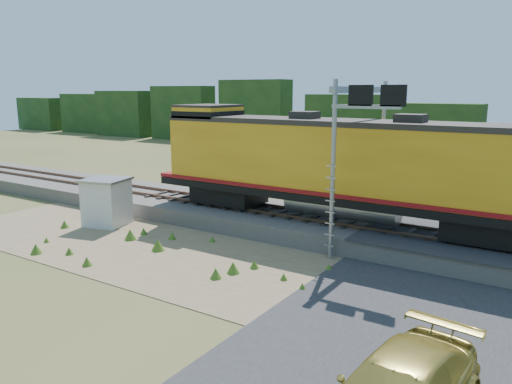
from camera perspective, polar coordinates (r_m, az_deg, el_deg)
The scene contains 10 objects.
ground at distance 19.28m, azimuth -3.85°, elevation -8.66°, with size 140.00×140.00×0.00m, color #475123.
ballast at distance 24.00m, azimuth 4.78°, elevation -3.59°, with size 70.00×5.00×0.80m, color slate.
rails at distance 23.87m, azimuth 4.80°, elevation -2.47°, with size 70.00×1.54×0.16m.
dirt_shoulder at distance 20.83m, azimuth -7.46°, elevation -7.13°, with size 26.00×8.00×0.03m, color #8C7754.
road at distance 16.99m, azimuth 17.46°, elevation -11.75°, with size 7.00×66.00×0.86m.
tree_line_north at distance 53.67m, azimuth 21.43°, elevation 6.96°, with size 130.00×3.00×6.50m.
weed_clumps at distance 21.53m, azimuth -11.21°, elevation -6.67°, with size 15.00×6.20×0.56m, color #446A1E, non-canonical shape.
locomotive at distance 22.56m, azimuth 9.20°, elevation 3.15°, with size 19.25×2.94×4.97m.
shed at distance 25.92m, azimuth -16.68°, elevation -1.07°, with size 2.44×2.44×2.37m.
signal_gantry at distance 21.20m, azimuth 12.24°, elevation 7.66°, with size 2.81×6.20×7.08m.
Camera 1 is at (10.93, -14.42, 6.67)m, focal length 35.00 mm.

